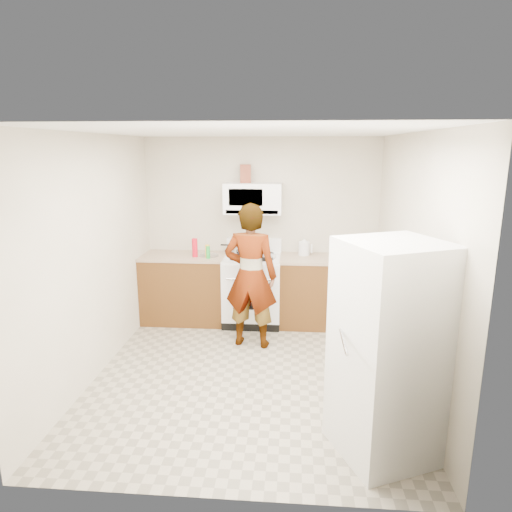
# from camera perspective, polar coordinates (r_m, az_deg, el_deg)

# --- Properties ---
(floor) EXTENTS (3.60, 3.60, 0.00)m
(floor) POSITION_cam_1_polar(r_m,az_deg,el_deg) (5.04, -0.83, -14.47)
(floor) COLOR gray
(floor) RESTS_ON ground
(back_wall) EXTENTS (3.20, 0.02, 2.50)m
(back_wall) POSITION_cam_1_polar(r_m,az_deg,el_deg) (6.33, 0.68, 3.35)
(back_wall) COLOR beige
(back_wall) RESTS_ON floor
(right_wall) EXTENTS (0.02, 3.60, 2.50)m
(right_wall) POSITION_cam_1_polar(r_m,az_deg,el_deg) (4.71, 18.75, -0.88)
(right_wall) COLOR beige
(right_wall) RESTS_ON floor
(cabinet_left) EXTENTS (1.12, 0.62, 0.90)m
(cabinet_left) POSITION_cam_1_polar(r_m,az_deg,el_deg) (6.39, -8.90, -4.11)
(cabinet_left) COLOR #5B3115
(cabinet_left) RESTS_ON floor
(counter_left) EXTENTS (1.14, 0.64, 0.03)m
(counter_left) POSITION_cam_1_polar(r_m,az_deg,el_deg) (6.27, -9.05, -0.03)
(counter_left) COLOR #9E856B
(counter_left) RESTS_ON cabinet_left
(cabinet_right) EXTENTS (0.80, 0.62, 0.90)m
(cabinet_right) POSITION_cam_1_polar(r_m,az_deg,el_deg) (6.23, 6.74, -4.51)
(cabinet_right) COLOR #5B3115
(cabinet_right) RESTS_ON floor
(counter_right) EXTENTS (0.82, 0.64, 0.03)m
(counter_right) POSITION_cam_1_polar(r_m,az_deg,el_deg) (6.10, 6.86, -0.33)
(counter_right) COLOR #9E856B
(counter_right) RESTS_ON cabinet_right
(gas_range) EXTENTS (0.76, 0.65, 1.13)m
(gas_range) POSITION_cam_1_polar(r_m,az_deg,el_deg) (6.23, -0.46, -4.08)
(gas_range) COLOR white
(gas_range) RESTS_ON floor
(microwave) EXTENTS (0.76, 0.38, 0.40)m
(microwave) POSITION_cam_1_polar(r_m,az_deg,el_deg) (6.10, -0.37, 7.23)
(microwave) COLOR white
(microwave) RESTS_ON back_wall
(person) EXTENTS (0.69, 0.50, 1.74)m
(person) POSITION_cam_1_polar(r_m,az_deg,el_deg) (5.41, -0.67, -2.51)
(person) COLOR tan
(person) RESTS_ON floor
(fridge) EXTENTS (0.92, 0.92, 1.70)m
(fridge) POSITION_cam_1_polar(r_m,az_deg,el_deg) (3.67, 16.25, -11.34)
(fridge) COLOR beige
(fridge) RESTS_ON floor
(kettle) EXTENTS (0.17, 0.17, 0.18)m
(kettle) POSITION_cam_1_polar(r_m,az_deg,el_deg) (6.21, 6.03, 0.95)
(kettle) COLOR silver
(kettle) RESTS_ON counter_right
(jug) EXTENTS (0.16, 0.16, 0.24)m
(jug) POSITION_cam_1_polar(r_m,az_deg,el_deg) (6.14, -1.34, 10.27)
(jug) COLOR maroon
(jug) RESTS_ON microwave
(saucepan) EXTENTS (0.28, 0.28, 0.12)m
(saucepan) POSITION_cam_1_polar(r_m,az_deg,el_deg) (6.26, -2.26, 1.01)
(saucepan) COLOR #B5B4B9
(saucepan) RESTS_ON gas_range
(tray) EXTENTS (0.28, 0.20, 0.05)m
(tray) POSITION_cam_1_polar(r_m,az_deg,el_deg) (6.03, 1.21, -0.03)
(tray) COLOR white
(tray) RESTS_ON gas_range
(bottle_spray) EXTENTS (0.09, 0.09, 0.25)m
(bottle_spray) POSITION_cam_1_polar(r_m,az_deg,el_deg) (6.12, -7.65, 1.04)
(bottle_spray) COLOR red
(bottle_spray) RESTS_ON counter_left
(bottle_hot_sauce) EXTENTS (0.06, 0.06, 0.18)m
(bottle_hot_sauce) POSITION_cam_1_polar(r_m,az_deg,el_deg) (6.04, -6.09, 0.58)
(bottle_hot_sauce) COLOR #F3A61B
(bottle_hot_sauce) RESTS_ON counter_left
(bottle_green_cap) EXTENTS (0.06, 0.06, 0.17)m
(bottle_green_cap) POSITION_cam_1_polar(r_m,az_deg,el_deg) (6.01, -6.01, 0.47)
(bottle_green_cap) COLOR green
(bottle_green_cap) RESTS_ON counter_left
(pot_lid) EXTENTS (0.34, 0.34, 0.01)m
(pot_lid) POSITION_cam_1_polar(r_m,az_deg,el_deg) (6.17, -5.89, 0.08)
(pot_lid) COLOR silver
(pot_lid) RESTS_ON counter_left
(broom) EXTENTS (0.24, 0.17, 1.23)m
(broom) POSITION_cam_1_polar(r_m,az_deg,el_deg) (5.88, 15.41, -4.20)
(broom) COLOR silver
(broom) RESTS_ON floor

